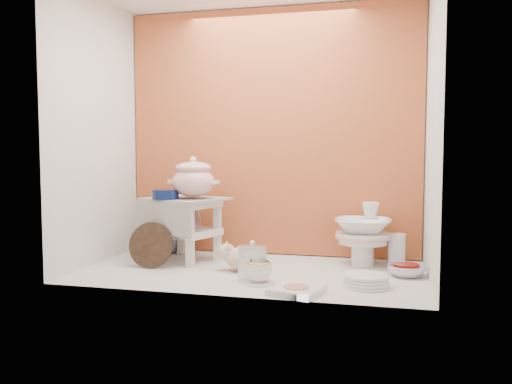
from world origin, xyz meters
TOP-DOWN VIEW (x-y plane):
  - ground at (0.00, 0.00)m, footprint 1.80×1.80m
  - niche_shell at (0.00, 0.18)m, footprint 1.86×1.03m
  - step_stool at (-0.45, 0.19)m, footprint 0.53×0.49m
  - soup_tureen at (-0.38, 0.15)m, footprint 0.30×0.30m
  - cobalt_bowl at (-0.52, 0.09)m, footprint 0.18×0.18m
  - floral_platter at (-0.61, 0.39)m, footprint 0.37×0.06m
  - blue_white_vase at (-0.66, 0.37)m, footprint 0.27×0.27m
  - lacquer_tray at (-0.56, -0.04)m, footprint 0.25×0.08m
  - mantel_clock at (0.06, -0.21)m, footprint 0.14×0.06m
  - plush_pig at (-0.04, -0.02)m, footprint 0.28×0.24m
  - teacup_saucer at (0.10, -0.25)m, footprint 0.17×0.17m
  - gold_rim_teacup at (0.10, -0.25)m, footprint 0.17×0.17m
  - lattice_dish at (0.31, -0.39)m, footprint 0.26×0.26m
  - dinner_plate_stack at (0.60, -0.19)m, footprint 0.23×0.23m
  - crystal_bowl at (0.79, 0.07)m, footprint 0.24×0.24m
  - clear_glass_vase at (0.75, 0.29)m, footprint 0.12×0.12m
  - porcelain_tower at (0.56, 0.29)m, footprint 0.36×0.36m

SIDE VIEW (x-z plane):
  - ground at x=0.00m, z-range 0.00..0.00m
  - teacup_saucer at x=0.10m, z-range 0.00..0.01m
  - lattice_dish at x=0.31m, z-range 0.00..0.03m
  - crystal_bowl at x=0.79m, z-range 0.00..0.06m
  - dinner_plate_stack at x=0.60m, z-range 0.00..0.06m
  - gold_rim_teacup at x=0.10m, z-range 0.01..0.11m
  - plush_pig at x=-0.04m, z-range 0.00..0.14m
  - clear_glass_vase at x=0.75m, z-range 0.00..0.18m
  - mantel_clock at x=0.06m, z-range 0.00..0.20m
  - blue_white_vase at x=-0.66m, z-range 0.00..0.23m
  - lacquer_tray at x=-0.56m, z-range 0.00..0.25m
  - porcelain_tower at x=0.56m, z-range 0.00..0.36m
  - step_stool at x=-0.45m, z-range 0.00..0.37m
  - floral_platter at x=-0.61m, z-range 0.00..0.37m
  - cobalt_bowl at x=-0.52m, z-range 0.37..0.42m
  - soup_tureen at x=-0.38m, z-range 0.37..0.61m
  - niche_shell at x=0.00m, z-range 0.17..1.70m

